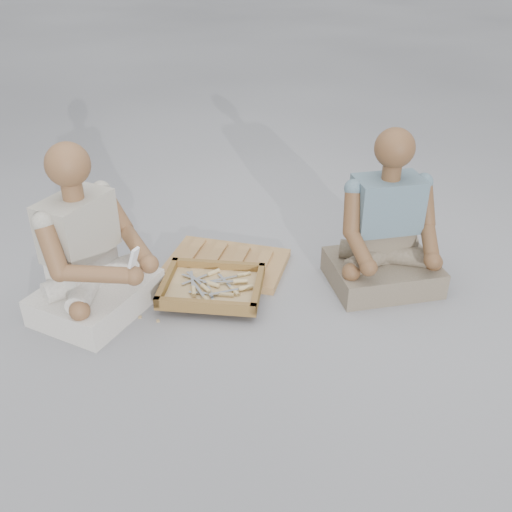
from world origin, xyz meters
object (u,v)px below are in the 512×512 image
(tool_tray, at_px, (212,287))
(carved_panel, at_px, (227,263))
(companion, at_px, (386,236))
(craftsman, at_px, (90,258))

(tool_tray, bearing_deg, carved_panel, 98.80)
(carved_panel, relative_size, tool_tray, 1.11)
(companion, bearing_deg, carved_panel, -22.95)
(carved_panel, xyz_separation_m, companion, (0.81, 0.13, 0.25))
(craftsman, bearing_deg, carved_panel, 149.41)
(tool_tray, relative_size, companion, 0.69)
(craftsman, relative_size, companion, 1.02)
(carved_panel, bearing_deg, companion, 9.01)
(tool_tray, distance_m, craftsman, 0.60)
(companion, bearing_deg, tool_tray, -2.58)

